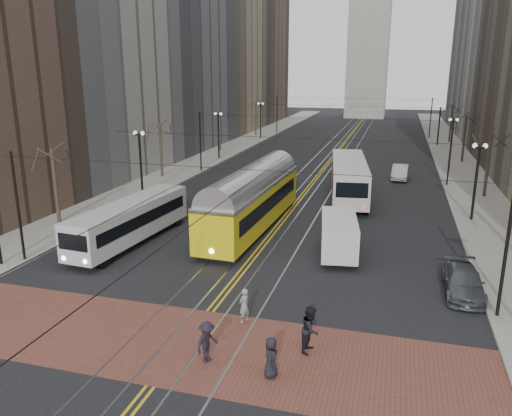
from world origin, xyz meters
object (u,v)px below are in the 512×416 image
Objects in this scene: pedestrian_b at (244,305)px; sedan_parked at (463,282)px; sedan_silver at (400,172)px; pedestrian_c at (311,329)px; pedestrian_a at (271,357)px; streetcar at (252,205)px; sedan_grey at (359,174)px; cargo_van at (339,237)px; rear_bus at (349,180)px; transit_bus at (131,223)px; pedestrian_d at (207,342)px.

sedan_parked is at bearing 145.63° from pedestrian_b.
sedan_silver is 2.31× the size of pedestrian_c.
streetcar is at bearing 12.98° from pedestrian_a.
sedan_grey is 4.51m from sedan_silver.
sedan_grey is at bearing 73.48° from streetcar.
pedestrian_c is (-6.53, -7.40, 0.33)m from sedan_parked.
cargo_van reaches higher than sedan_silver.
rear_bus is 3.07× the size of sedan_grey.
transit_bus is at bearing -135.86° from rear_bus.
pedestrian_a reaches higher than sedan_parked.
streetcar is at bearing -103.47° from sedan_grey.
cargo_van reaches higher than pedestrian_c.
rear_bus is 2.88× the size of sedan_silver.
pedestrian_c reaches higher than pedestrian_a.
pedestrian_a is 0.82× the size of pedestrian_c.
cargo_van reaches higher than pedestrian_b.
sedan_silver is at bearing -166.15° from pedestrian_b.
transit_bus is 15.24m from pedestrian_d.
sedan_grey is 2.49× the size of pedestrian_d.
sedan_silver is 2.83× the size of pedestrian_a.
cargo_van reaches higher than pedestrian_d.
pedestrian_d is at bearing -98.04° from sedan_silver.
sedan_grey is 31.50m from pedestrian_b.
sedan_parked is at bearing -69.02° from sedan_grey.
pedestrian_b is (-2.18, 3.72, 0.01)m from pedestrian_a.
rear_bus is 14.48m from cargo_van.
pedestrian_a is 0.99× the size of pedestrian_b.
pedestrian_d is (-2.62, 0.29, 0.05)m from pedestrian_a.
pedestrian_d is at bearing 78.23° from pedestrian_a.
pedestrian_a is (12.46, -11.92, -0.57)m from transit_bus.
rear_bus is 24.14m from pedestrian_b.
pedestrian_d reaches higher than sedan_silver.
pedestrian_a is 0.94× the size of pedestrian_d.
rear_bus is at bearing -111.96° from sedan_silver.
sedan_silver is at bearing 65.68° from streetcar.
sedan_parked is 2.69× the size of pedestrian_d.
streetcar reaches higher than pedestrian_b.
sedan_silver is 37.52m from pedestrian_a.
sedan_grey is (0.41, 7.36, -0.97)m from rear_bus.
pedestrian_a is at bearing -97.65° from rear_bus.
pedestrian_b reaches higher than pedestrian_a.
rear_bus is 19.76m from sedan_parked.
pedestrian_a is at bearing 163.30° from pedestrian_c.
sedan_grey is at bearing -148.82° from sedan_silver.
pedestrian_c is 1.15× the size of pedestrian_d.
cargo_van is 1.20× the size of sedan_silver.
pedestrian_d is at bearing -45.02° from transit_bus.
pedestrian_b is at bearing 24.94° from pedestrian_a.
sedan_silver is at bearing 57.75° from rear_bus.
rear_bus is 7.44m from sedan_grey.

